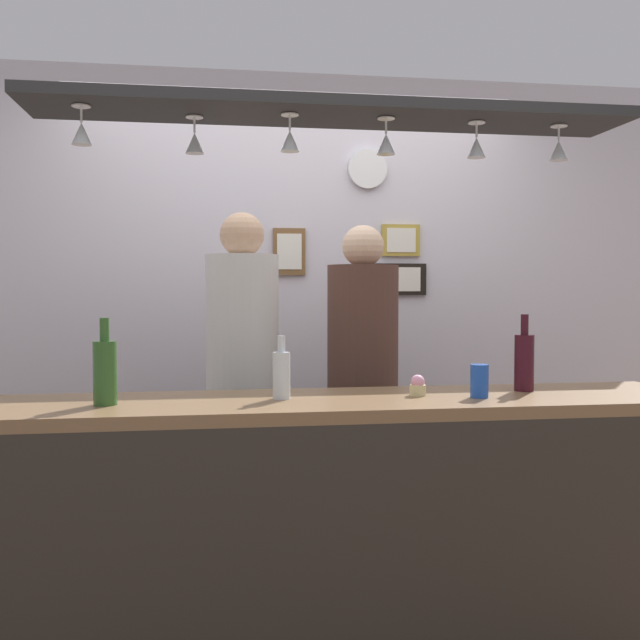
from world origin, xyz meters
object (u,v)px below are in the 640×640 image
(picture_frame_crest, at_px, (289,252))
(wall_clock, at_px, (368,169))
(bottle_soda_clear, at_px, (281,374))
(picture_frame_lower_pair, at_px, (400,279))
(person_left_white_patterned_shirt, at_px, (243,361))
(cupcake, at_px, (418,386))
(picture_frame_upper_small, at_px, (401,240))
(bottle_champagne_green, at_px, (105,371))
(bottle_wine_dark_red, at_px, (524,361))
(drink_can, at_px, (479,381))
(person_right_brown_shirt, at_px, (363,366))

(picture_frame_crest, distance_m, wall_clock, 0.64)
(bottle_soda_clear, height_order, picture_frame_lower_pair, picture_frame_lower_pair)
(picture_frame_crest, bearing_deg, person_left_white_patterned_shirt, -114.79)
(cupcake, distance_m, picture_frame_upper_small, 1.56)
(wall_clock, bearing_deg, cupcake, -94.44)
(wall_clock, bearing_deg, person_left_white_patterned_shirt, -140.02)
(bottle_champagne_green, distance_m, wall_clock, 2.11)
(person_left_white_patterned_shirt, relative_size, picture_frame_crest, 6.76)
(bottle_wine_dark_red, xyz_separation_m, wall_clock, (-0.34, 1.32, 0.95))
(drink_can, height_order, picture_frame_upper_small, picture_frame_upper_small)
(bottle_wine_dark_red, distance_m, picture_frame_lower_pair, 1.38)
(drink_can, height_order, wall_clock, wall_clock)
(cupcake, bearing_deg, bottle_soda_clear, -179.16)
(bottle_soda_clear, bearing_deg, person_right_brown_shirt, 59.14)
(person_left_white_patterned_shirt, height_order, drink_can, person_left_white_patterned_shirt)
(person_left_white_patterned_shirt, bearing_deg, wall_clock, 39.98)
(bottle_champagne_green, distance_m, drink_can, 1.33)
(drink_can, distance_m, cupcake, 0.23)
(person_left_white_patterned_shirt, height_order, cupcake, person_left_white_patterned_shirt)
(person_left_white_patterned_shirt, bearing_deg, drink_can, -45.76)
(person_right_brown_shirt, bearing_deg, bottle_wine_dark_red, -55.41)
(drink_can, distance_m, wall_clock, 1.78)
(bottle_wine_dark_red, distance_m, picture_frame_crest, 1.62)
(drink_can, distance_m, picture_frame_crest, 1.66)
(person_right_brown_shirt, xyz_separation_m, bottle_soda_clear, (-0.46, -0.78, 0.07))
(picture_frame_crest, relative_size, wall_clock, 1.18)
(bottle_champagne_green, bearing_deg, bottle_wine_dark_red, 3.85)
(person_left_white_patterned_shirt, distance_m, wall_clock, 1.39)
(bottle_champagne_green, xyz_separation_m, picture_frame_crest, (0.79, 1.44, 0.49))
(bottle_wine_dark_red, relative_size, drink_can, 2.46)
(picture_frame_lower_pair, bearing_deg, picture_frame_upper_small, 0.00)
(cupcake, bearing_deg, drink_can, -21.50)
(drink_can, bearing_deg, picture_frame_upper_small, 86.33)
(person_left_white_patterned_shirt, height_order, bottle_champagne_green, person_left_white_patterned_shirt)
(person_left_white_patterned_shirt, distance_m, picture_frame_lower_pair, 1.18)
(bottle_wine_dark_red, bearing_deg, cupcake, -172.85)
(person_left_white_patterned_shirt, relative_size, picture_frame_upper_small, 7.99)
(bottle_soda_clear, height_order, drink_can, bottle_soda_clear)
(bottle_champagne_green, distance_m, picture_frame_lower_pair, 2.05)
(picture_frame_lower_pair, xyz_separation_m, wall_clock, (-0.20, -0.01, 0.62))
(bottle_champagne_green, bearing_deg, drink_can, -1.41)
(person_left_white_patterned_shirt, distance_m, picture_frame_upper_small, 1.27)
(person_left_white_patterned_shirt, height_order, bottle_soda_clear, person_left_white_patterned_shirt)
(picture_frame_crest, bearing_deg, bottle_champagne_green, -118.73)
(person_right_brown_shirt, bearing_deg, drink_can, -73.26)
(bottle_wine_dark_red, relative_size, wall_clock, 1.36)
(bottle_wine_dark_red, height_order, picture_frame_crest, picture_frame_crest)
(bottle_champagne_green, relative_size, drink_can, 2.46)
(bottle_soda_clear, distance_m, wall_clock, 1.81)
(person_right_brown_shirt, height_order, wall_clock, wall_clock)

